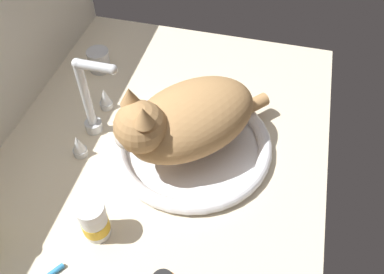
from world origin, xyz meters
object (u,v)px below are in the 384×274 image
faucet (91,106)px  metal_jar (99,60)px  pill_bottle (94,221)px  cat (183,121)px  sink_basin (192,145)px

faucet → metal_jar: bearing=20.6°
faucet → pill_bottle: 27.36cm
faucet → cat: (-1.60, -21.71, 2.46)cm
sink_basin → cat: (-1.60, 1.47, 9.14)cm
sink_basin → faucet: (-0.00, 23.17, 6.68)cm
metal_jar → pill_bottle: 49.66cm
sink_basin → faucet: bearing=90.0°
sink_basin → pill_bottle: bearing=153.4°
cat → metal_jar: bearing=52.5°
cat → pill_bottle: size_ratio=3.59×
faucet → sink_basin: bearing=-90.0°
metal_jar → sink_basin: bearing=-124.2°
faucet → metal_jar: size_ratio=3.54×
cat → metal_jar: (22.70, 29.63, -7.54)cm
sink_basin → metal_jar: 37.62cm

